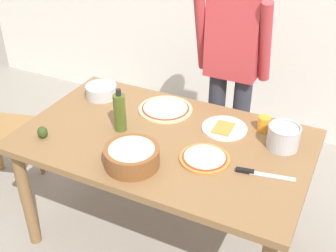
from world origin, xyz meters
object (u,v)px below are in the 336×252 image
object	(u,v)px
dining_table	(164,151)
plate_with_slice	(224,128)
steel_pot	(283,137)
avocado	(42,132)
pizza_raw_on_board	(165,109)
pizza_cooked_on_tray	(205,158)
olive_oil_bottle	(120,112)
popcorn_bowl	(132,155)
mixing_bowl_steel	(101,91)
chef_knife	(258,173)
person_cook	(233,62)
cup_orange	(264,124)

from	to	relation	value
dining_table	plate_with_slice	bearing A→B (deg)	40.61
steel_pot	avocado	xyz separation A→B (m)	(-1.21, -0.49, -0.03)
dining_table	pizza_raw_on_board	world-z (taller)	pizza_raw_on_board
pizza_cooked_on_tray	steel_pot	bearing A→B (deg)	41.00
pizza_cooked_on_tray	olive_oil_bottle	distance (m)	0.55
pizza_cooked_on_tray	plate_with_slice	size ratio (longest dim) A/B	1.01
popcorn_bowl	mixing_bowl_steel	bearing A→B (deg)	135.09
pizza_raw_on_board	steel_pot	world-z (taller)	steel_pot
mixing_bowl_steel	steel_pot	size ratio (longest dim) A/B	1.15
chef_knife	popcorn_bowl	bearing A→B (deg)	-161.04
dining_table	pizza_cooked_on_tray	xyz separation A→B (m)	(0.28, -0.09, 0.10)
plate_with_slice	popcorn_bowl	world-z (taller)	popcorn_bowl
person_cook	popcorn_bowl	distance (m)	1.06
cup_orange	chef_knife	size ratio (longest dim) A/B	0.29
steel_pot	avocado	world-z (taller)	steel_pot
dining_table	person_cook	world-z (taller)	person_cook
dining_table	pizza_cooked_on_tray	distance (m)	0.31
popcorn_bowl	mixing_bowl_steel	world-z (taller)	popcorn_bowl
pizza_raw_on_board	avocado	distance (m)	0.74
olive_oil_bottle	chef_knife	distance (m)	0.83
plate_with_slice	chef_knife	xyz separation A→B (m)	(0.29, -0.32, -0.00)
popcorn_bowl	mixing_bowl_steel	xyz separation A→B (m)	(-0.54, 0.54, -0.02)
dining_table	olive_oil_bottle	distance (m)	0.33
dining_table	steel_pot	size ratio (longest dim) A/B	9.22
popcorn_bowl	olive_oil_bottle	distance (m)	0.35
pizza_raw_on_board	cup_orange	xyz separation A→B (m)	(0.60, 0.04, 0.03)
pizza_cooked_on_tray	popcorn_bowl	size ratio (longest dim) A/B	0.94
chef_knife	avocado	xyz separation A→B (m)	(-1.16, -0.21, 0.03)
pizza_cooked_on_tray	chef_knife	xyz separation A→B (m)	(0.28, 0.00, -0.00)
mixing_bowl_steel	cup_orange	size ratio (longest dim) A/B	2.35
popcorn_bowl	avocado	bearing A→B (deg)	-179.66
dining_table	avocado	xyz separation A→B (m)	(-0.60, -0.29, 0.13)
pizza_raw_on_board	chef_knife	xyz separation A→B (m)	(0.69, -0.36, -0.00)
pizza_cooked_on_tray	steel_pot	world-z (taller)	steel_pot
plate_with_slice	popcorn_bowl	size ratio (longest dim) A/B	0.93
mixing_bowl_steel	steel_pot	bearing A→B (deg)	-2.49
pizza_cooked_on_tray	chef_knife	bearing A→B (deg)	0.22
pizza_raw_on_board	mixing_bowl_steel	xyz separation A→B (m)	(-0.45, -0.03, 0.03)
plate_with_slice	olive_oil_bottle	size ratio (longest dim) A/B	1.02
dining_table	cup_orange	bearing A→B (deg)	34.31
popcorn_bowl	dining_table	bearing A→B (deg)	82.93
olive_oil_bottle	mixing_bowl_steel	bearing A→B (deg)	138.41
avocado	plate_with_slice	bearing A→B (deg)	30.88
dining_table	popcorn_bowl	bearing A→B (deg)	-97.07
dining_table	chef_knife	world-z (taller)	chef_knife
pizza_raw_on_board	popcorn_bowl	size ratio (longest dim) A/B	1.18
plate_with_slice	cup_orange	distance (m)	0.22
dining_table	avocado	world-z (taller)	avocado
steel_pot	chef_knife	xyz separation A→B (m)	(-0.05, -0.29, -0.06)
plate_with_slice	person_cook	bearing A→B (deg)	105.30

